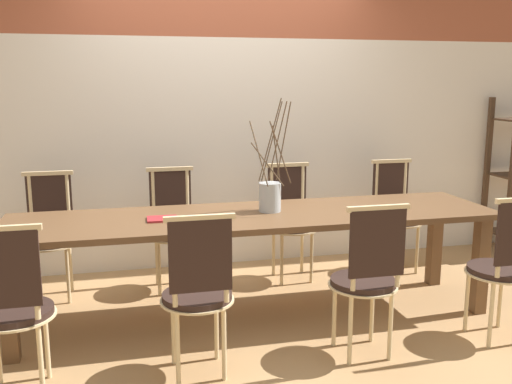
{
  "coord_description": "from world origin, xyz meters",
  "views": [
    {
      "loc": [
        -0.88,
        -3.65,
        1.62
      ],
      "look_at": [
        0.0,
        0.0,
        0.89
      ],
      "focal_mm": 40.0,
      "sensor_mm": 36.0,
      "label": 1
    }
  ],
  "objects": [
    {
      "name": "book_stack",
      "position": [
        -0.63,
        -0.03,
        0.74
      ],
      "size": [
        0.2,
        0.16,
        0.01
      ],
      "color": "maroon",
      "rests_on": "dining_table"
    },
    {
      "name": "dining_table",
      "position": [
        0.0,
        0.0,
        0.65
      ],
      "size": [
        3.31,
        0.81,
        0.74
      ],
      "color": "brown",
      "rests_on": "ground_plane"
    },
    {
      "name": "chair_near_left",
      "position": [
        -0.5,
        -0.73,
        0.51
      ],
      "size": [
        0.41,
        0.41,
        0.95
      ],
      "color": "black",
      "rests_on": "ground_plane"
    },
    {
      "name": "chair_far_left",
      "position": [
        -0.5,
        0.73,
        0.51
      ],
      "size": [
        0.41,
        0.41,
        0.95
      ],
      "rotation": [
        0.0,
        0.0,
        3.14
      ],
      "color": "black",
      "rests_on": "ground_plane"
    },
    {
      "name": "wall_rear",
      "position": [
        0.0,
        1.25,
        1.6
      ],
      "size": [
        12.0,
        0.06,
        3.2
      ],
      "color": "silver",
      "rests_on": "ground_plane"
    },
    {
      "name": "chair_far_center",
      "position": [
        0.47,
        0.73,
        0.51
      ],
      "size": [
        0.41,
        0.41,
        0.95
      ],
      "rotation": [
        0.0,
        0.0,
        3.14
      ],
      "color": "black",
      "rests_on": "ground_plane"
    },
    {
      "name": "vase_centerpiece",
      "position": [
        0.11,
        0.05,
        0.85
      ],
      "size": [
        0.29,
        0.27,
        0.77
      ],
      "color": "#B2BCC1",
      "rests_on": "dining_table"
    },
    {
      "name": "chair_near_leftend",
      "position": [
        -1.44,
        -0.73,
        0.51
      ],
      "size": [
        0.41,
        0.41,
        0.95
      ],
      "color": "black",
      "rests_on": "ground_plane"
    },
    {
      "name": "chair_far_leftend",
      "position": [
        -1.42,
        0.73,
        0.51
      ],
      "size": [
        0.41,
        0.41,
        0.95
      ],
      "rotation": [
        0.0,
        0.0,
        3.14
      ],
      "color": "black",
      "rests_on": "ground_plane"
    },
    {
      "name": "chair_far_right",
      "position": [
        1.41,
        0.73,
        0.51
      ],
      "size": [
        0.41,
        0.41,
        0.95
      ],
      "rotation": [
        0.0,
        0.0,
        3.14
      ],
      "color": "black",
      "rests_on": "ground_plane"
    },
    {
      "name": "chair_near_right",
      "position": [
        1.41,
        -0.73,
        0.51
      ],
      "size": [
        0.41,
        0.41,
        0.95
      ],
      "color": "black",
      "rests_on": "ground_plane"
    },
    {
      "name": "chair_near_center",
      "position": [
        0.49,
        -0.73,
        0.51
      ],
      "size": [
        0.41,
        0.41,
        0.95
      ],
      "color": "black",
      "rests_on": "ground_plane"
    },
    {
      "name": "ground_plane",
      "position": [
        0.0,
        0.0,
        0.0
      ],
      "size": [
        16.0,
        16.0,
        0.0
      ],
      "primitive_type": "plane",
      "color": "#A87F51"
    }
  ]
}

